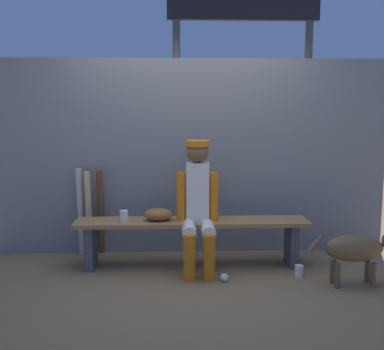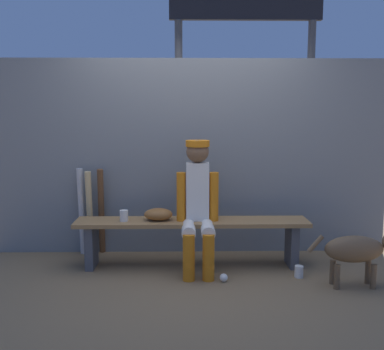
% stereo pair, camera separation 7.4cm
% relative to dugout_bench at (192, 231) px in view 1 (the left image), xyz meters
% --- Properties ---
extents(ground_plane, '(30.00, 30.00, 0.00)m').
position_rel_dugout_bench_xyz_m(ground_plane, '(0.00, 0.00, -0.36)').
color(ground_plane, brown).
extents(chainlink_fence, '(4.25, 0.03, 2.09)m').
position_rel_dugout_bench_xyz_m(chainlink_fence, '(0.00, 0.49, 0.68)').
color(chainlink_fence, slate).
rests_on(chainlink_fence, ground_plane).
extents(dugout_bench, '(2.30, 0.36, 0.47)m').
position_rel_dugout_bench_xyz_m(dugout_bench, '(0.00, 0.00, 0.00)').
color(dugout_bench, olive).
rests_on(dugout_bench, ground_plane).
extents(player_seated, '(0.41, 0.55, 1.26)m').
position_rel_dugout_bench_xyz_m(player_seated, '(0.05, -0.11, 0.32)').
color(player_seated, silver).
rests_on(player_seated, ground_plane).
extents(baseball_glove, '(0.28, 0.20, 0.12)m').
position_rel_dugout_bench_xyz_m(baseball_glove, '(-0.33, 0.00, 0.17)').
color(baseball_glove, brown).
rests_on(baseball_glove, dugout_bench).
extents(bat_wood_dark, '(0.10, 0.21, 0.94)m').
position_rel_dugout_bench_xyz_m(bat_wood_dark, '(-0.97, 0.41, 0.11)').
color(bat_wood_dark, brown).
rests_on(bat_wood_dark, ground_plane).
extents(bat_wood_natural, '(0.07, 0.16, 0.92)m').
position_rel_dugout_bench_xyz_m(bat_wood_natural, '(-1.08, 0.36, 0.10)').
color(bat_wood_natural, tan).
rests_on(bat_wood_natural, ground_plane).
extents(bat_aluminum_silver, '(0.07, 0.14, 0.94)m').
position_rel_dugout_bench_xyz_m(bat_aluminum_silver, '(-1.18, 0.39, 0.11)').
color(bat_aluminum_silver, '#B7B7BC').
rests_on(bat_aluminum_silver, ground_plane).
extents(baseball, '(0.07, 0.07, 0.07)m').
position_rel_dugout_bench_xyz_m(baseball, '(0.28, -0.42, -0.33)').
color(baseball, white).
rests_on(baseball, ground_plane).
extents(cup_on_ground, '(0.08, 0.08, 0.11)m').
position_rel_dugout_bench_xyz_m(cup_on_ground, '(0.99, -0.32, -0.31)').
color(cup_on_ground, silver).
rests_on(cup_on_ground, ground_plane).
extents(cup_on_bench, '(0.08, 0.08, 0.11)m').
position_rel_dugout_bench_xyz_m(cup_on_bench, '(-0.66, -0.03, 0.16)').
color(cup_on_bench, silver).
rests_on(cup_on_bench, dugout_bench).
extents(scoreboard, '(2.24, 0.27, 3.91)m').
position_rel_dugout_bench_xyz_m(scoreboard, '(0.77, 1.64, 2.39)').
color(scoreboard, '#3F3F42').
rests_on(scoreboard, ground_plane).
extents(dog, '(0.84, 0.20, 0.49)m').
position_rel_dugout_bench_xyz_m(dog, '(1.47, -0.54, -0.03)').
color(dog, brown).
rests_on(dog, ground_plane).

